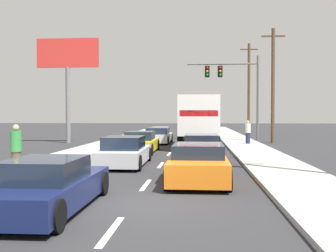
{
  "coord_description": "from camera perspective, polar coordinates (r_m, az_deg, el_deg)",
  "views": [
    {
      "loc": [
        1.65,
        -9.76,
        2.2
      ],
      "look_at": [
        -0.14,
        13.65,
        1.55
      ],
      "focal_mm": 42.79,
      "sensor_mm": 36.0,
      "label": 1
    }
  ],
  "objects": [
    {
      "name": "pedestrian_near_corner",
      "position": [
        14.61,
        -20.83,
        -3.2
      ],
      "size": [
        0.38,
        0.38,
        1.74
      ],
      "color": "brown",
      "rests_on": "sidewalk_left"
    },
    {
      "name": "ground_plane",
      "position": [
        34.87,
        1.65,
        -2.03
      ],
      "size": [
        140.0,
        140.0,
        0.0
      ],
      "primitive_type": "plane",
      "color": "#2B2B2D"
    },
    {
      "name": "car_yellow",
      "position": [
        23.51,
        -3.94,
        -2.41
      ],
      "size": [
        1.84,
        4.57,
        1.24
      ],
      "color": "yellow",
      "rests_on": "ground_plane"
    },
    {
      "name": "roadside_billboard",
      "position": [
        32.33,
        -14.09,
        8.22
      ],
      "size": [
        4.88,
        0.36,
        8.13
      ],
      "color": "slate",
      "rests_on": "ground_plane"
    },
    {
      "name": "car_navy",
      "position": [
        9.71,
        -16.67,
        -8.26
      ],
      "size": [
        1.85,
        4.66,
        1.22
      ],
      "color": "#141E4C",
      "rests_on": "ground_plane"
    },
    {
      "name": "utility_pole_mid",
      "position": [
        32.19,
        14.72,
        5.78
      ],
      "size": [
        1.8,
        0.28,
        8.89
      ],
      "color": "brown",
      "rests_on": "ground_plane"
    },
    {
      "name": "sidewalk_left",
      "position": [
        30.55,
        -8.01,
        -2.42
      ],
      "size": [
        2.68,
        80.0,
        0.14
      ],
      "primitive_type": "cube",
      "color": "#9E9E99",
      "rests_on": "ground_plane"
    },
    {
      "name": "sidewalk_right",
      "position": [
        30.02,
        10.57,
        -2.51
      ],
      "size": [
        2.68,
        80.0,
        0.14
      ],
      "primitive_type": "cube",
      "color": "#9E9E99",
      "rests_on": "ground_plane"
    },
    {
      "name": "pedestrian_mid_block",
      "position": [
        29.29,
        11.32,
        -0.86
      ],
      "size": [
        0.38,
        0.38,
        1.66
      ],
      "color": "#1E233F",
      "rests_on": "sidewalk_right"
    },
    {
      "name": "box_truck",
      "position": [
        27.41,
        4.4,
        1.13
      ],
      "size": [
        2.69,
        8.51,
        3.39
      ],
      "color": "white",
      "rests_on": "ground_plane"
    },
    {
      "name": "car_maroon",
      "position": [
        19.43,
        4.81,
        -3.18
      ],
      "size": [
        1.91,
        4.61,
        1.26
      ],
      "color": "maroon",
      "rests_on": "ground_plane"
    },
    {
      "name": "car_white",
      "position": [
        30.98,
        -1.4,
        -1.43
      ],
      "size": [
        1.99,
        4.7,
        1.22
      ],
      "color": "white",
      "rests_on": "ground_plane"
    },
    {
      "name": "car_orange",
      "position": [
        13.29,
        4.33,
        -5.41
      ],
      "size": [
        1.99,
        4.49,
        1.24
      ],
      "color": "orange",
      "rests_on": "ground_plane"
    },
    {
      "name": "lane_markings",
      "position": [
        30.03,
        1.21,
        -2.6
      ],
      "size": [
        0.14,
        57.0,
        0.01
      ],
      "color": "silver",
      "rests_on": "ground_plane"
    },
    {
      "name": "car_silver",
      "position": [
        17.47,
        -6.2,
        -3.74
      ],
      "size": [
        1.93,
        4.58,
        1.28
      ],
      "color": "#B7BABF",
      "rests_on": "ground_plane"
    },
    {
      "name": "utility_pole_far",
      "position": [
        42.15,
        11.45,
        5.24
      ],
      "size": [
        1.8,
        0.28,
        9.53
      ],
      "color": "brown",
      "rests_on": "ground_plane"
    },
    {
      "name": "traffic_signal_mast",
      "position": [
        35.19,
        8.73,
        6.6
      ],
      "size": [
        6.15,
        0.69,
        7.3
      ],
      "color": "#595B56",
      "rests_on": "ground_plane"
    }
  ]
}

